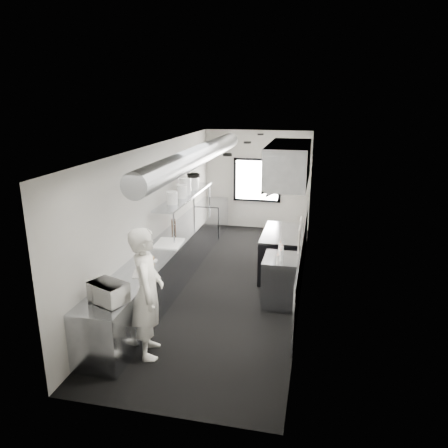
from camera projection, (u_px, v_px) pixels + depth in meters
The scene contains 35 objects.
floor at pixel (228, 282), 9.00m from camera, with size 3.00×8.00×0.01m, color black.
ceiling at pixel (228, 146), 8.20m from camera, with size 3.00×8.00×0.01m, color silver.
wall_back at pixel (257, 180), 12.35m from camera, with size 3.00×0.02×2.80m, color #B7B6AD.
wall_front at pixel (154, 311), 4.86m from camera, with size 3.00×0.02×2.80m, color #B7B6AD.
wall_left at pixel (157, 213), 8.92m from camera, with size 0.02×8.00×2.80m, color #B7B6AD.
wall_right at pixel (305, 222), 8.29m from camera, with size 0.02×8.00×2.80m, color #B7B6AD.
wall_cladding at pixel (302, 258), 8.82m from camera, with size 0.03×5.50×1.10m, color #989EA6.
hvac_duct at pixel (198, 155), 8.80m from camera, with size 0.40×0.40×6.40m, color gray.
service_window at pixel (257, 180), 12.31m from camera, with size 1.36×0.05×1.25m.
exhaust_hood at pixel (288, 164), 8.75m from camera, with size 0.81×2.20×0.88m.
prep_counter at pixel (166, 266), 8.65m from camera, with size 0.70×6.00×0.90m, color #989EA6.
pass_shelf at pixel (185, 197), 9.75m from camera, with size 0.45×3.00×0.68m.
range at pixel (282, 253), 9.31m from camera, with size 0.88×1.60×0.94m.
bottle_station at pixel (281, 280), 7.98m from camera, with size 0.65×0.80×0.90m, color #989EA6.
far_work_table at pixel (212, 217), 12.11m from camera, with size 0.70×1.20×0.90m, color #989EA6.
notice_sheet_a at pixel (300, 230), 7.12m from camera, with size 0.02×0.28×0.38m, color white.
notice_sheet_b at pixel (299, 239), 6.81m from camera, with size 0.02×0.28×0.38m, color white.
line_cook at pixel (147, 293), 6.26m from camera, with size 0.72×0.47×1.97m, color silver.
microwave at pixel (108, 292), 6.14m from camera, with size 0.49×0.37×0.29m, color white.
deli_tub_a at pixel (103, 289), 6.46m from camera, with size 0.13×0.13×0.09m, color silver.
deli_tub_b at pixel (109, 283), 6.67m from camera, with size 0.15×0.15×0.11m, color silver.
newspaper at pixel (143, 273), 7.15m from camera, with size 0.30×0.38×0.01m, color silver.
small_plate at pixel (152, 261), 7.69m from camera, with size 0.18×0.18×0.02m, color white.
pastry at pixel (152, 258), 7.68m from camera, with size 0.08×0.08×0.08m, color tan.
cutting_board at pixel (169, 243), 8.58m from camera, with size 0.50×0.67×0.02m, color white.
knife_block at pixel (174, 225), 9.46m from camera, with size 0.09×0.19×0.21m, color #54351D.
plate_stack_a at pixel (172, 198), 8.90m from camera, with size 0.22×0.22×0.26m, color white.
plate_stack_b at pixel (182, 191), 9.42m from camera, with size 0.22×0.22×0.29m, color white.
plate_stack_c at pixel (185, 186), 9.75m from camera, with size 0.27×0.27×0.38m, color white.
plate_stack_d at pixel (193, 181), 10.26m from camera, with size 0.26×0.26×0.41m, color white.
squeeze_bottle_a at pixel (278, 259), 7.55m from camera, with size 0.05×0.05×0.16m, color white.
squeeze_bottle_b at pixel (281, 256), 7.68m from camera, with size 0.06×0.06×0.19m, color white.
squeeze_bottle_c at pixel (280, 253), 7.87m from camera, with size 0.05×0.05×0.16m, color white.
squeeze_bottle_d at pixel (282, 251), 7.93m from camera, with size 0.06×0.06×0.18m, color white.
squeeze_bottle_e at pixel (280, 247), 8.14m from camera, with size 0.06×0.06×0.17m, color white.
Camera 1 is at (1.72, -8.10, 3.73)m, focal length 34.82 mm.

